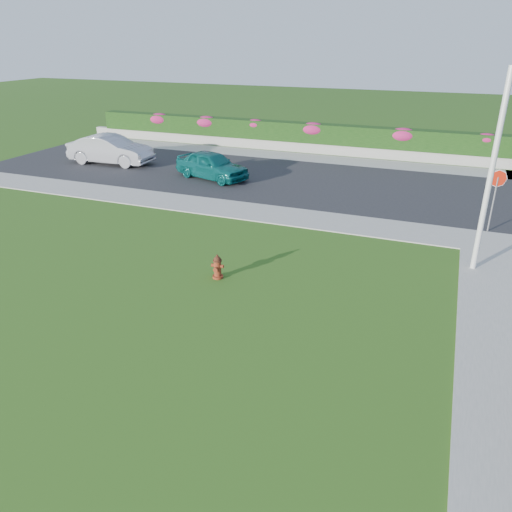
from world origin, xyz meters
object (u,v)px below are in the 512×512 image
at_px(fire_hydrant, 217,267).
at_px(stop_sign, 496,187).
at_px(utility_pole, 491,175).
at_px(sedan_silver, 111,150).
at_px(sedan_teal, 212,165).

relative_size(fire_hydrant, stop_sign, 0.32).
xyz_separation_m(fire_hydrant, utility_pole, (6.88, 3.36, 2.53)).
height_order(fire_hydrant, stop_sign, stop_sign).
bearing_deg(sedan_silver, sedan_teal, -99.69).
height_order(sedan_silver, utility_pole, utility_pole).
distance_m(sedan_teal, sedan_silver, 6.50).
bearing_deg(fire_hydrant, sedan_silver, 132.33).
relative_size(fire_hydrant, utility_pole, 0.13).
bearing_deg(stop_sign, sedan_teal, 172.80).
bearing_deg(utility_pole, fire_hydrant, -153.97).
height_order(fire_hydrant, sedan_teal, sedan_teal).
height_order(sedan_teal, sedan_silver, sedan_silver).
height_order(fire_hydrant, utility_pole, utility_pole).
distance_m(sedan_teal, stop_sign, 12.67).
bearing_deg(stop_sign, fire_hydrant, -131.25).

